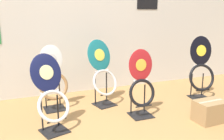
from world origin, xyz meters
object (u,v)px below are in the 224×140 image
toilet_seat_display_navy_moon (51,94)px  toilet_seat_display_crimson_swirl (141,86)px  toilet_seat_display_jazz_black (201,71)px  toilet_seat_display_teal_sax (102,72)px  toilet_seat_display_white_plain (53,81)px  storage_box (210,111)px

toilet_seat_display_navy_moon → toilet_seat_display_crimson_swirl: bearing=-0.4°
toilet_seat_display_jazz_black → toilet_seat_display_crimson_swirl: bearing=-167.4°
toilet_seat_display_teal_sax → toilet_seat_display_navy_moon: 0.99m
toilet_seat_display_navy_moon → toilet_seat_display_jazz_black: 2.32m
toilet_seat_display_white_plain → storage_box: size_ratio=2.35×
toilet_seat_display_jazz_black → toilet_seat_display_teal_sax: bearing=168.1°
toilet_seat_display_navy_moon → toilet_seat_display_jazz_black: toilet_seat_display_jazz_black is taller
toilet_seat_display_crimson_swirl → toilet_seat_display_navy_moon: bearing=179.6°
toilet_seat_display_crimson_swirl → toilet_seat_display_jazz_black: toilet_seat_display_jazz_black is taller
toilet_seat_display_crimson_swirl → toilet_seat_display_teal_sax: bearing=119.2°
toilet_seat_display_teal_sax → toilet_seat_display_crimson_swirl: (0.32, -0.58, -0.08)m
toilet_seat_display_jazz_black → storage_box: bearing=-122.5°
toilet_seat_display_teal_sax → toilet_seat_display_white_plain: size_ratio=1.05×
toilet_seat_display_navy_moon → toilet_seat_display_white_plain: (0.12, 0.63, -0.03)m
toilet_seat_display_teal_sax → toilet_seat_display_crimson_swirl: toilet_seat_display_teal_sax is taller
toilet_seat_display_teal_sax → toilet_seat_display_navy_moon: toilet_seat_display_teal_sax is taller
toilet_seat_display_white_plain → storage_box: bearing=-32.8°
toilet_seat_display_teal_sax → storage_box: size_ratio=2.48×
toilet_seat_display_navy_moon → toilet_seat_display_jazz_black: bearing=6.3°
toilet_seat_display_navy_moon → storage_box: size_ratio=2.32×
storage_box → toilet_seat_display_jazz_black: bearing=57.5°
toilet_seat_display_crimson_swirl → storage_box: 0.89m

